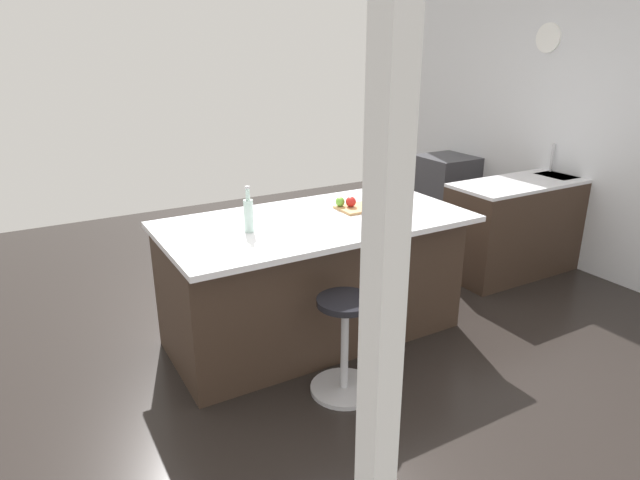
% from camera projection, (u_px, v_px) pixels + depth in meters
% --- Properties ---
extents(ground_plane, '(7.78, 7.78, 0.00)m').
position_uv_depth(ground_plane, '(310.00, 329.00, 4.36)').
color(ground_plane, black).
extents(interior_partition_left, '(0.15, 5.50, 2.98)m').
position_uv_depth(interior_partition_left, '(582.00, 115.00, 5.26)').
color(interior_partition_left, silver).
rests_on(interior_partition_left, ground_plane).
extents(sink_cabinet, '(2.05, 0.60, 1.19)m').
position_uv_depth(sink_cabinet, '(539.00, 221.00, 5.48)').
color(sink_cabinet, '#38281E').
rests_on(sink_cabinet, ground_plane).
extents(oven_range, '(0.60, 0.61, 0.88)m').
position_uv_depth(oven_range, '(445.00, 193.00, 6.60)').
color(oven_range, '#38383D').
rests_on(oven_range, ground_plane).
extents(kitchen_island, '(2.20, 1.11, 0.96)m').
position_uv_depth(kitchen_island, '(314.00, 278.00, 4.12)').
color(kitchen_island, '#38281E').
rests_on(kitchen_island, ground_plane).
extents(stool_by_window, '(0.44, 0.44, 0.66)m').
position_uv_depth(stool_by_window, '(345.00, 349.00, 3.49)').
color(stool_by_window, '#B7B7BC').
rests_on(stool_by_window, ground_plane).
extents(cutting_board, '(0.36, 0.24, 0.02)m').
position_uv_depth(cutting_board, '(361.00, 207.00, 4.15)').
color(cutting_board, tan).
rests_on(cutting_board, kitchen_island).
extents(apple_green, '(0.07, 0.07, 0.07)m').
position_uv_depth(apple_green, '(340.00, 202.00, 4.14)').
color(apple_green, '#609E2D').
rests_on(apple_green, cutting_board).
extents(apple_red, '(0.08, 0.08, 0.08)m').
position_uv_depth(apple_red, '(351.00, 202.00, 4.12)').
color(apple_red, red).
rests_on(apple_red, cutting_board).
extents(water_bottle, '(0.06, 0.06, 0.31)m').
position_uv_depth(water_bottle, '(249.00, 214.00, 3.61)').
color(water_bottle, silver).
rests_on(water_bottle, kitchen_island).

